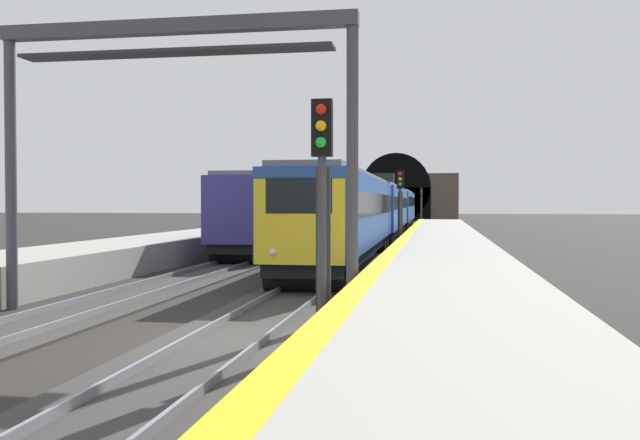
# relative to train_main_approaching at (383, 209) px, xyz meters

# --- Properties ---
(ground_plane) EXTENTS (320.00, 320.00, 0.00)m
(ground_plane) POSITION_rel_train_main_approaching_xyz_m (-37.97, 0.00, -2.28)
(ground_plane) COLOR #282623
(platform_right) EXTENTS (112.00, 4.02, 1.10)m
(platform_right) POSITION_rel_train_main_approaching_xyz_m (-37.97, -4.20, -1.73)
(platform_right) COLOR #9E9B93
(platform_right) RESTS_ON ground_plane
(platform_right_edge_strip) EXTENTS (112.00, 0.50, 0.01)m
(platform_right_edge_strip) POSITION_rel_train_main_approaching_xyz_m (-37.97, -2.44, -1.18)
(platform_right_edge_strip) COLOR yellow
(platform_right_edge_strip) RESTS_ON platform_right
(track_main_line) EXTENTS (160.00, 3.01, 0.21)m
(track_main_line) POSITION_rel_train_main_approaching_xyz_m (-37.97, 0.00, -2.24)
(track_main_line) COLOR #383533
(track_main_line) RESTS_ON ground_plane
(track_adjacent_line) EXTENTS (160.00, 2.75, 0.21)m
(track_adjacent_line) POSITION_rel_train_main_approaching_xyz_m (-37.97, 4.78, -2.24)
(track_adjacent_line) COLOR #383533
(track_adjacent_line) RESTS_ON ground_plane
(train_main_approaching) EXTENTS (63.07, 2.89, 4.88)m
(train_main_approaching) POSITION_rel_train_main_approaching_xyz_m (0.00, 0.00, 0.00)
(train_main_approaching) COLOR #264C99
(train_main_approaching) RESTS_ON ground_plane
(train_adjacent_platform) EXTENTS (40.27, 3.27, 5.01)m
(train_adjacent_platform) POSITION_rel_train_main_approaching_xyz_m (-2.63, 4.78, 0.07)
(train_adjacent_platform) COLOR navy
(train_adjacent_platform) RESTS_ON ground_plane
(railway_signal_near) EXTENTS (0.39, 0.38, 4.63)m
(railway_signal_near) POSITION_rel_train_main_approaching_xyz_m (-38.24, -1.86, 0.55)
(railway_signal_near) COLOR #38383D
(railway_signal_near) RESTS_ON ground_plane
(railway_signal_mid) EXTENTS (0.39, 0.38, 4.59)m
(railway_signal_mid) POSITION_rel_train_main_approaching_xyz_m (-11.06, -1.86, 0.52)
(railway_signal_mid) COLOR #38383D
(railway_signal_mid) RESTS_ON ground_plane
(railway_signal_far) EXTENTS (0.39, 0.38, 4.79)m
(railway_signal_far) POSITION_rel_train_main_approaching_xyz_m (43.42, -1.86, 0.64)
(railway_signal_far) COLOR #38383D
(railway_signal_far) RESTS_ON ground_plane
(overhead_signal_gantry) EXTENTS (0.70, 9.04, 7.18)m
(overhead_signal_gantry) POSITION_rel_train_main_approaching_xyz_m (-34.75, 2.39, 3.17)
(overhead_signal_gantry) COLOR #3F3F47
(overhead_signal_gantry) RESTS_ON ground_plane
(tunnel_portal) EXTENTS (2.81, 19.19, 10.75)m
(tunnel_portal) POSITION_rel_train_main_approaching_xyz_m (57.98, 2.39, 1.39)
(tunnel_portal) COLOR #51473D
(tunnel_portal) RESTS_ON ground_plane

